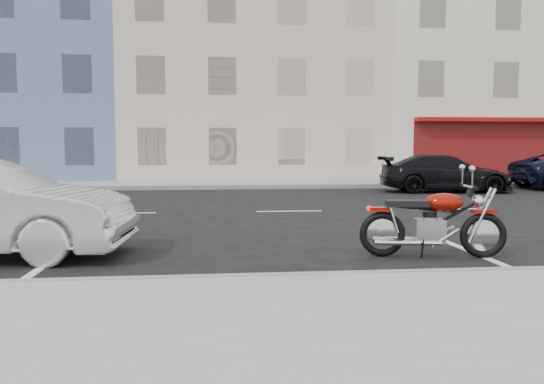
# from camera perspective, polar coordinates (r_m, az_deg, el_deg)

# --- Properties ---
(ground) EXTENTS (120.00, 120.00, 0.00)m
(ground) POSITION_cam_1_polar(r_m,az_deg,el_deg) (13.33, 10.43, -1.95)
(ground) COLOR black
(ground) RESTS_ON ground
(sidewalk_near) EXTENTS (80.00, 3.40, 0.15)m
(sidewalk_near) POSITION_cam_1_polar(r_m,az_deg,el_deg) (4.45, -22.87, -14.87)
(sidewalk_near) COLOR gray
(sidewalk_near) RESTS_ON ground
(sidewalk_far) EXTENTS (80.00, 3.40, 0.15)m
(sidewalk_far) POSITION_cam_1_polar(r_m,az_deg,el_deg) (21.49, -9.25, 0.80)
(sidewalk_far) COLOR gray
(sidewalk_far) RESTS_ON ground
(curb_near) EXTENTS (80.00, 0.12, 0.16)m
(curb_near) POSITION_cam_1_polar(r_m,az_deg,el_deg) (6.02, -18.10, -9.51)
(curb_near) COLOR gray
(curb_near) RESTS_ON ground
(curb_far) EXTENTS (80.00, 0.12, 0.16)m
(curb_far) POSITION_cam_1_polar(r_m,az_deg,el_deg) (19.80, -9.53, 0.47)
(curb_far) COLOR gray
(curb_far) RESTS_ON ground
(bldg_blue) EXTENTS (12.00, 12.00, 13.00)m
(bldg_blue) POSITION_cam_1_polar(r_m,az_deg,el_deg) (31.16, -25.79, 13.46)
(bldg_blue) COLOR slate
(bldg_blue) RESTS_ON ground
(bldg_cream) EXTENTS (12.00, 12.00, 11.50)m
(bldg_cream) POSITION_cam_1_polar(r_m,az_deg,el_deg) (29.36, -2.50, 13.01)
(bldg_cream) COLOR beige
(bldg_cream) RESTS_ON ground
(bldg_corner) EXTENTS (14.00, 12.00, 12.50)m
(bldg_corner) POSITION_cam_1_polar(r_m,az_deg,el_deg) (32.87, 21.37, 12.69)
(bldg_corner) COLOR beige
(bldg_corner) RESTS_ON ground
(motorcycle) EXTENTS (2.02, 0.74, 1.02)m
(motorcycle) POSITION_cam_1_polar(r_m,az_deg,el_deg) (7.97, 21.98, -3.33)
(motorcycle) COLOR black
(motorcycle) RESTS_ON ground
(car_far) EXTENTS (4.68, 2.38, 1.30)m
(car_far) POSITION_cam_1_polar(r_m,az_deg,el_deg) (19.48, 18.10, 1.91)
(car_far) COLOR black
(car_far) RESTS_ON ground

